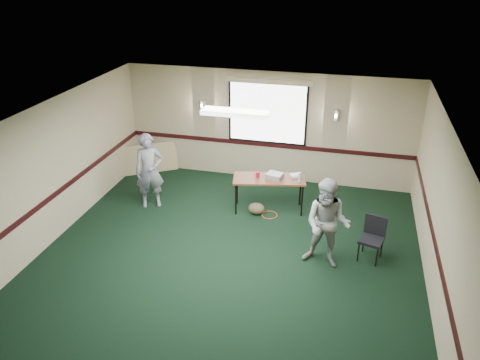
% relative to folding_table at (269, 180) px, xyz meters
% --- Properties ---
extents(ground, '(8.00, 8.00, 0.00)m').
position_rel_folding_table_xyz_m(ground, '(-0.37, -2.40, -0.71)').
color(ground, black).
rests_on(ground, ground).
extents(room_shell, '(8.00, 8.02, 8.00)m').
position_rel_folding_table_xyz_m(room_shell, '(-0.37, -0.28, 0.87)').
color(room_shell, tan).
rests_on(room_shell, ground).
extents(folding_table, '(1.63, 0.91, 0.77)m').
position_rel_folding_table_xyz_m(folding_table, '(0.00, 0.00, 0.00)').
color(folding_table, '#4E2716').
rests_on(folding_table, ground).
extents(projector, '(0.38, 0.34, 0.11)m').
position_rel_folding_table_xyz_m(projector, '(0.11, 0.03, 0.11)').
color(projector, gray).
rests_on(projector, folding_table).
extents(game_console, '(0.27, 0.25, 0.05)m').
position_rel_folding_table_xyz_m(game_console, '(0.53, 0.21, 0.08)').
color(game_console, silver).
rests_on(game_console, folding_table).
extents(red_cup, '(0.08, 0.08, 0.13)m').
position_rel_folding_table_xyz_m(red_cup, '(-0.25, -0.02, 0.12)').
color(red_cup, '#A80B26').
rests_on(red_cup, folding_table).
extents(water_bottle, '(0.06, 0.06, 0.20)m').
position_rel_folding_table_xyz_m(water_bottle, '(0.65, 0.01, 0.16)').
color(water_bottle, '#84BED8').
rests_on(water_bottle, folding_table).
extents(duffel_bag, '(0.41, 0.34, 0.25)m').
position_rel_folding_table_xyz_m(duffel_bag, '(-0.21, -0.26, -0.59)').
color(duffel_bag, '#494229').
rests_on(duffel_bag, ground).
extents(cable_coil, '(0.36, 0.36, 0.02)m').
position_rel_folding_table_xyz_m(cable_coil, '(0.08, -0.25, -0.70)').
color(cable_coil, '#E3461C').
rests_on(cable_coil, ground).
extents(folded_table, '(1.34, 0.97, 0.75)m').
position_rel_folding_table_xyz_m(folded_table, '(-3.37, 1.20, -0.34)').
color(folded_table, tan).
rests_on(folded_table, ground).
extents(conference_chair, '(0.50, 0.51, 0.82)m').
position_rel_folding_table_xyz_m(conference_chair, '(2.20, -1.29, -0.23)').
color(conference_chair, black).
rests_on(conference_chair, ground).
extents(person_left, '(0.73, 0.64, 1.69)m').
position_rel_folding_table_xyz_m(person_left, '(-2.58, -0.44, 0.13)').
color(person_left, '#3C4C85').
rests_on(person_left, ground).
extents(person_right, '(0.91, 0.76, 1.69)m').
position_rel_folding_table_xyz_m(person_right, '(1.37, -1.73, 0.13)').
color(person_right, '#7CA1C1').
rests_on(person_right, ground).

